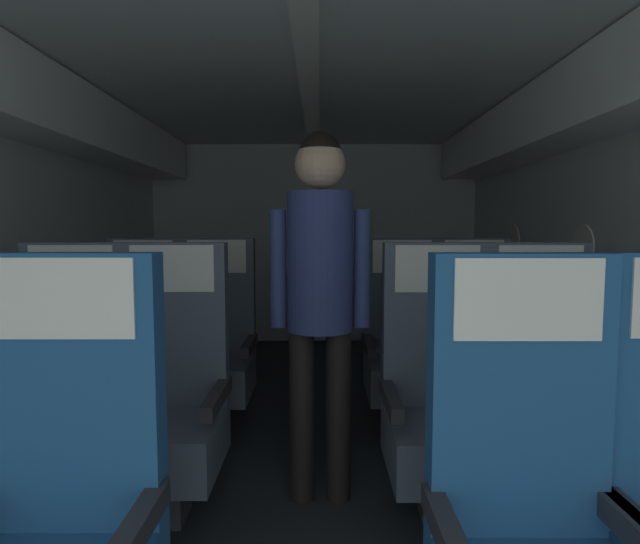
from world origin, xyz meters
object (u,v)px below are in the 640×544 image
at_px(seat_c_left_window, 139,350).
at_px(seat_c_right_aisle, 474,349).
at_px(seat_b_right_window, 438,403).
at_px(seat_b_left_window, 64,403).
at_px(seat_b_right_aisle, 542,403).
at_px(flight_attendant, 318,277).
at_px(seat_c_right_window, 401,349).
at_px(seat_c_left_aisle, 213,350).
at_px(seat_a_left_aisle, 50,538).
at_px(seat_a_right_window, 533,542).
at_px(seat_b_left_aisle, 167,403).

distance_m(seat_c_left_window, seat_c_right_aisle, 2.02).
bearing_deg(seat_b_right_window, seat_b_left_window, 179.50).
height_order(seat_b_right_aisle, flight_attendant, flight_attendant).
xyz_separation_m(seat_b_left_window, seat_c_left_window, (-0.01, 0.94, 0.00)).
distance_m(seat_b_right_aisle, seat_c_left_window, 2.22).
bearing_deg(flight_attendant, seat_c_right_window, -124.83).
height_order(seat_c_left_aisle, seat_c_right_window, same).
bearing_deg(seat_b_left_window, seat_c_left_aisle, 65.32).
xyz_separation_m(seat_a_left_aisle, seat_a_right_window, (1.13, -0.02, 0.00)).
bearing_deg(flight_attendant, seat_b_right_aisle, 169.17).
height_order(seat_a_right_window, seat_c_right_window, same).
xyz_separation_m(seat_a_right_window, seat_b_right_window, (-0.00, 0.96, 0.00)).
height_order(seat_b_left_aisle, seat_c_right_aisle, same).
bearing_deg(seat_c_left_window, flight_attendant, -38.00).
distance_m(seat_b_left_window, seat_b_right_window, 1.56).
bearing_deg(seat_a_right_window, seat_c_right_aisle, 77.06).
xyz_separation_m(seat_a_left_aisle, seat_c_right_window, (1.13, 1.90, 0.00)).
distance_m(seat_a_left_aisle, seat_a_right_window, 1.13).
relative_size(seat_b_left_window, seat_c_right_window, 1.00).
height_order(seat_b_left_window, seat_b_left_aisle, same).
xyz_separation_m(seat_a_left_aisle, seat_c_right_aisle, (1.57, 1.90, 0.00)).
distance_m(seat_a_left_aisle, seat_b_right_window, 1.47).
bearing_deg(flight_attendant, seat_c_left_window, -42.55).
xyz_separation_m(seat_c_right_aisle, flight_attendant, (-0.94, -0.86, 0.52)).
xyz_separation_m(seat_b_left_window, seat_b_right_window, (1.56, -0.01, 0.00)).
relative_size(seat_a_left_aisle, seat_b_right_window, 1.00).
height_order(seat_b_left_window, seat_c_left_aisle, same).
bearing_deg(seat_c_left_aisle, seat_c_left_window, -179.02).
relative_size(seat_c_left_window, seat_c_left_aisle, 1.00).
distance_m(seat_b_left_window, seat_b_right_aisle, 2.00).
height_order(seat_a_right_window, seat_c_left_aisle, same).
distance_m(seat_a_left_aisle, seat_b_left_window, 1.04).
relative_size(seat_b_left_aisle, seat_c_right_aisle, 1.00).
xyz_separation_m(seat_b_left_window, seat_c_right_window, (1.56, 0.95, 0.00)).
relative_size(seat_b_right_aisle, seat_c_right_aisle, 1.00).
bearing_deg(seat_a_right_window, seat_b_left_window, 148.21).
relative_size(seat_b_left_aisle, seat_b_right_window, 1.00).
bearing_deg(seat_c_right_window, seat_a_right_window, -90.03).
bearing_deg(seat_c_left_window, seat_b_left_aisle, -64.72).
height_order(seat_b_left_aisle, seat_c_left_window, same).
bearing_deg(seat_a_right_window, flight_attendant, 115.14).
relative_size(seat_b_right_window, seat_c_left_window, 1.00).
bearing_deg(seat_c_left_window, seat_a_right_window, -50.42).
height_order(seat_a_left_aisle, seat_b_right_aisle, same).
bearing_deg(seat_b_right_aisle, seat_c_right_window, 114.49).
relative_size(seat_c_left_aisle, flight_attendant, 0.71).
bearing_deg(seat_c_left_window, seat_c_right_window, 0.64).
xyz_separation_m(seat_a_right_window, seat_c_left_aisle, (-1.13, 1.91, 0.00)).
relative_size(seat_b_right_window, seat_c_right_window, 1.00).
bearing_deg(seat_b_right_aisle, seat_a_right_window, -114.51).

